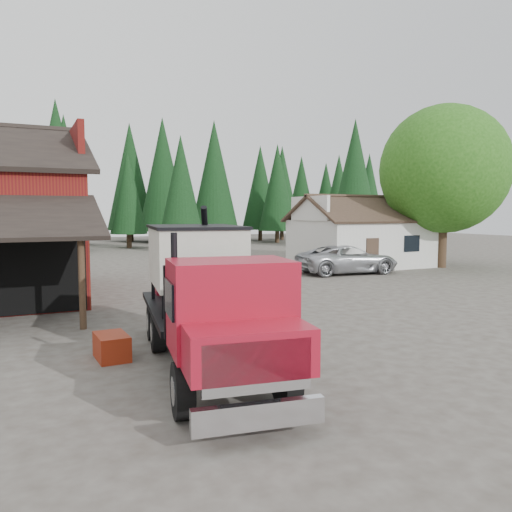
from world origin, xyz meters
name	(u,v)px	position (x,y,z in m)	size (l,w,h in m)	color
ground	(280,325)	(0.00, 0.00, 0.00)	(120.00, 120.00, 0.00)	#453F36
farmhouse	(361,241)	(13.00, 13.00, 1.67)	(8.60, 6.42, 4.65)	silver
deciduous_tree	(445,174)	(17.01, 9.97, 5.91)	(8.00, 8.00, 10.20)	#382619
conifer_backdrop	(95,245)	(0.00, 42.00, 0.00)	(76.00, 16.00, 16.00)	black
near_pine_b	(181,186)	(6.00, 30.00, 5.89)	(3.96, 3.96, 10.40)	#382619
near_pine_c	(355,177)	(22.00, 26.00, 6.89)	(4.84, 4.84, 12.40)	#382619
near_pine_d	(57,168)	(-4.00, 34.00, 7.39)	(5.28, 5.28, 13.40)	#382619
feed_truck	(206,292)	(-3.49, -2.98, 1.72)	(3.39, 8.39, 3.68)	black
silver_car	(348,259)	(9.75, 10.00, 0.81)	(2.70, 5.85, 1.63)	#B8BBC1
equip_box	(112,347)	(-5.34, -1.43, 0.30)	(0.70, 1.10, 0.60)	maroon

